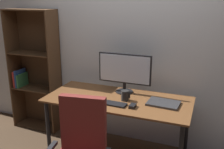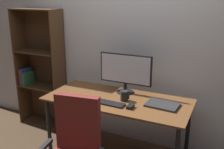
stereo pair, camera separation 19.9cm
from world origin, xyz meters
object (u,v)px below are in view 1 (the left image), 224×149
Objects in this scene: desk at (118,106)px; bookshelf at (35,71)px; coffee_mug at (125,95)px; keyboard at (113,104)px; mouse at (133,106)px; laptop at (163,103)px; monitor at (124,70)px.

bookshelf is at bearing 165.19° from desk.
coffee_mug is 0.07× the size of bookshelf.
mouse is at bearing 2.71° from keyboard.
bookshelf reaches higher than coffee_mug.
desk is 0.16m from coffee_mug.
bookshelf reaches higher than keyboard.
laptop is at bearing -10.27° from bookshelf.
monitor is 5.59× the size of coffee_mug.
mouse is at bearing -140.92° from laptop.
mouse is (0.21, 0.00, 0.01)m from keyboard.
monitor reaches higher than coffee_mug.
keyboard is 0.18× the size of bookshelf.
laptop is at bearing 24.27° from keyboard.
mouse is at bearing -49.11° from coffee_mug.
desk is 1.40m from bookshelf.
monitor is at bearing 111.27° from coffee_mug.
mouse is 0.06× the size of bookshelf.
coffee_mug is (0.08, 0.15, 0.05)m from keyboard.
coffee_mug is 0.34× the size of laptop.
bookshelf reaches higher than monitor.
coffee_mug reaches higher than desk.
laptop is at bearing 5.78° from coffee_mug.
laptop is at bearing -21.09° from monitor.
keyboard is 2.64× the size of coffee_mug.
keyboard is at bearing -154.37° from laptop.
desk is 0.50m from laptop.
mouse is at bearing -18.55° from bookshelf.
mouse is at bearing -60.00° from monitor.
desk is at bearing 94.12° from keyboard.
laptop is (0.40, 0.04, -0.04)m from coffee_mug.
desk is 0.29m from mouse.
desk is 0.19m from keyboard.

